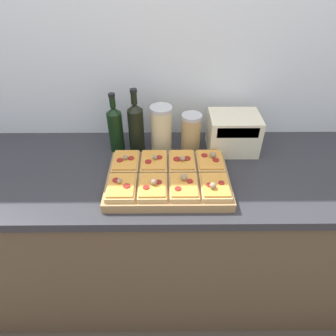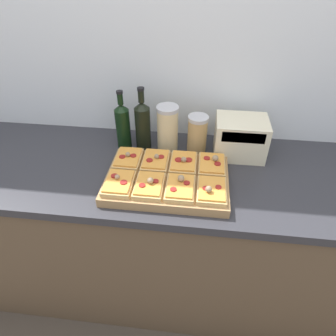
% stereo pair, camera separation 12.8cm
% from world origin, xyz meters
% --- Properties ---
extents(ground_plane, '(12.00, 12.00, 0.00)m').
position_xyz_m(ground_plane, '(0.00, 0.00, 0.00)').
color(ground_plane, '#4C4238').
extents(wall_back, '(6.00, 0.06, 2.50)m').
position_xyz_m(wall_back, '(0.00, 0.67, 1.25)').
color(wall_back, silver).
rests_on(wall_back, ground_plane).
extents(kitchen_counter, '(2.63, 0.67, 0.92)m').
position_xyz_m(kitchen_counter, '(0.00, 0.32, 0.46)').
color(kitchen_counter, brown).
rests_on(kitchen_counter, ground_plane).
extents(cutting_board, '(0.52, 0.36, 0.04)m').
position_xyz_m(cutting_board, '(0.02, 0.22, 0.94)').
color(cutting_board, '#A37A4C').
rests_on(cutting_board, kitchen_counter).
extents(pizza_slice_back_left, '(0.11, 0.16, 0.05)m').
position_xyz_m(pizza_slice_back_left, '(-0.17, 0.30, 0.97)').
color(pizza_slice_back_left, tan).
rests_on(pizza_slice_back_left, cutting_board).
extents(pizza_slice_back_midleft, '(0.11, 0.16, 0.05)m').
position_xyz_m(pizza_slice_back_midleft, '(-0.04, 0.30, 0.97)').
color(pizza_slice_back_midleft, tan).
rests_on(pizza_slice_back_midleft, cutting_board).
extents(pizza_slice_back_midright, '(0.11, 0.16, 0.05)m').
position_xyz_m(pizza_slice_back_midright, '(0.08, 0.30, 0.97)').
color(pizza_slice_back_midright, tan).
rests_on(pizza_slice_back_midright, cutting_board).
extents(pizza_slice_back_right, '(0.11, 0.16, 0.06)m').
position_xyz_m(pizza_slice_back_right, '(0.21, 0.30, 0.97)').
color(pizza_slice_back_right, tan).
rests_on(pizza_slice_back_right, cutting_board).
extents(pizza_slice_front_left, '(0.11, 0.16, 0.05)m').
position_xyz_m(pizza_slice_front_left, '(-0.17, 0.14, 0.97)').
color(pizza_slice_front_left, tan).
rests_on(pizza_slice_front_left, cutting_board).
extents(pizza_slice_front_midleft, '(0.11, 0.16, 0.05)m').
position_xyz_m(pizza_slice_front_midleft, '(-0.04, 0.14, 0.97)').
color(pizza_slice_front_midleft, tan).
rests_on(pizza_slice_front_midleft, cutting_board).
extents(pizza_slice_front_midright, '(0.11, 0.16, 0.06)m').
position_xyz_m(pizza_slice_front_midright, '(0.08, 0.14, 0.97)').
color(pizza_slice_front_midright, tan).
rests_on(pizza_slice_front_midright, cutting_board).
extents(pizza_slice_front_right, '(0.11, 0.16, 0.05)m').
position_xyz_m(pizza_slice_front_right, '(0.21, 0.13, 0.97)').
color(pizza_slice_front_right, tan).
rests_on(pizza_slice_front_right, cutting_board).
extents(olive_oil_bottle, '(0.07, 0.07, 0.30)m').
position_xyz_m(olive_oil_bottle, '(-0.23, 0.49, 1.04)').
color(olive_oil_bottle, black).
rests_on(olive_oil_bottle, kitchen_counter).
extents(wine_bottle, '(0.07, 0.07, 0.32)m').
position_xyz_m(wine_bottle, '(-0.13, 0.49, 1.05)').
color(wine_bottle, black).
rests_on(wine_bottle, kitchen_counter).
extents(grain_jar_tall, '(0.10, 0.10, 0.23)m').
position_xyz_m(grain_jar_tall, '(-0.01, 0.49, 1.03)').
color(grain_jar_tall, beige).
rests_on(grain_jar_tall, kitchen_counter).
extents(grain_jar_short, '(0.10, 0.10, 0.19)m').
position_xyz_m(grain_jar_short, '(0.14, 0.49, 1.01)').
color(grain_jar_short, tan).
rests_on(grain_jar_short, kitchen_counter).
extents(toaster_oven, '(0.26, 0.19, 0.19)m').
position_xyz_m(toaster_oven, '(0.34, 0.48, 1.01)').
color(toaster_oven, beige).
rests_on(toaster_oven, kitchen_counter).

